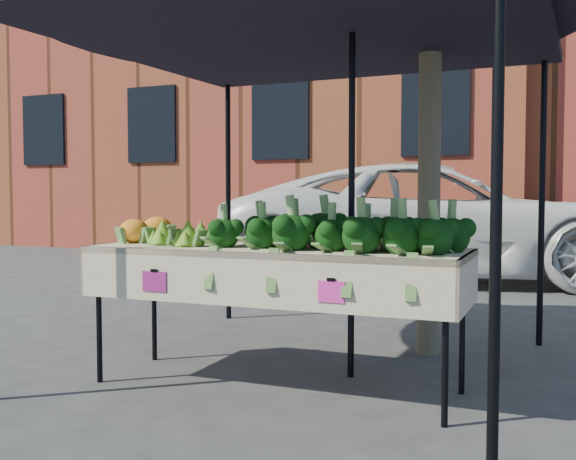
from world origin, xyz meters
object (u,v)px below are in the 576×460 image
(vehicle, at_px, (435,70))
(street_tree, at_px, (431,28))
(table, at_px, (275,318))
(canopy, at_px, (308,175))

(vehicle, height_order, street_tree, vehicle)
(table, bearing_deg, canopy, 89.42)
(table, xyz_separation_m, vehicle, (-0.24, 5.86, 2.55))
(table, relative_size, vehicle, 0.40)
(vehicle, relative_size, street_tree, 1.21)
(canopy, bearing_deg, street_tree, 48.63)
(street_tree, bearing_deg, canopy, -131.37)
(table, xyz_separation_m, street_tree, (0.69, 1.30, 2.04))
(canopy, xyz_separation_m, vehicle, (-0.25, 5.34, 1.63))
(canopy, xyz_separation_m, street_tree, (0.68, 0.77, 1.12))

